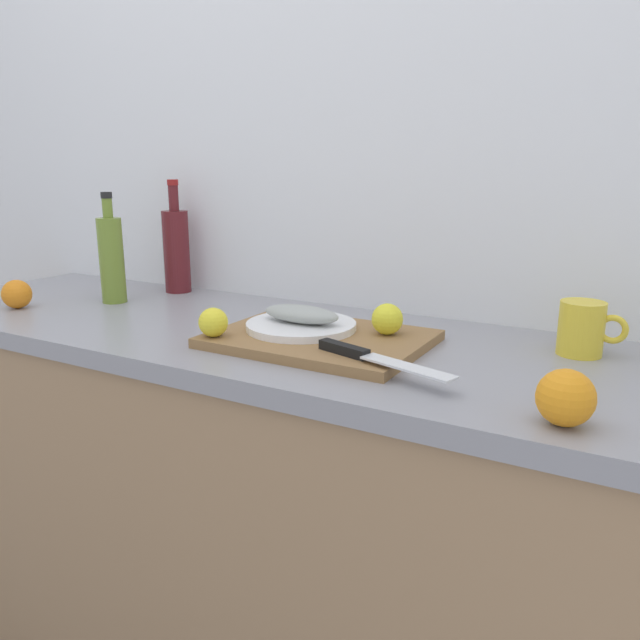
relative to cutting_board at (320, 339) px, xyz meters
The scene contains 13 objects.
back_wall 0.52m from the cutting_board, 114.37° to the left, with size 3.20×0.05×2.50m, color white.
kitchen_counter 0.49m from the cutting_board, 167.67° to the left, with size 2.00×0.60×0.90m.
cutting_board is the anchor object (origin of this frame).
white_plate 0.06m from the cutting_board, 164.07° to the left, with size 0.23×0.23×0.01m, color white.
fish_fillet 0.07m from the cutting_board, 164.07° to the left, with size 0.17×0.07×0.04m, color #999E99.
chef_knife 0.19m from the cutting_board, 35.53° to the right, with size 0.29×0.11×0.02m.
lemon_0 0.14m from the cutting_board, 29.29° to the left, with size 0.06×0.06×0.06m, color yellow.
lemon_1 0.22m from the cutting_board, 145.79° to the right, with size 0.06×0.06×0.06m, color yellow.
olive_oil_bottle 0.69m from the cutting_board, behind, with size 0.06×0.06×0.29m.
wine_bottle 0.69m from the cutting_board, 156.65° to the left, with size 0.07×0.07×0.32m.
coffee_mug_0 0.51m from the cutting_board, 20.95° to the left, with size 0.12×0.08×0.10m.
orange_0 0.84m from the cutting_board, behind, with size 0.07×0.07×0.07m, color orange.
orange_1 0.53m from the cutting_board, 20.62° to the right, with size 0.08×0.08×0.08m, color orange.
Camera 1 is at (0.76, -1.09, 1.25)m, focal length 34.62 mm.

